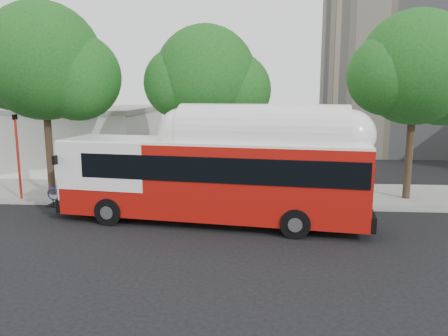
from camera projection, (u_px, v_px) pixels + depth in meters
The scene contains 10 objects.
ground at pixel (215, 235), 16.66m from camera, with size 120.00×120.00×0.00m, color black.
sidewalk at pixel (226, 193), 23.03m from camera, with size 60.00×5.00×0.15m, color gray.
curb_strip at pixel (223, 206), 20.48m from camera, with size 60.00×0.30×0.15m, color gray.
red_curb_segment at pixel (160, 205), 20.69m from camera, with size 10.00×0.32×0.16m, color maroon.
street_tree_left at pixel (53, 66), 21.55m from camera, with size 6.67×5.80×9.74m.
street_tree_mid at pixel (214, 80), 21.61m from camera, with size 5.75×5.00×8.62m.
street_tree_right at pixel (424, 73), 20.64m from camera, with size 6.21×5.40×9.18m.
low_commercial_bldg at pixel (37, 137), 31.01m from camera, with size 16.20×10.20×4.25m.
transit_bus at pixel (214, 179), 17.85m from camera, with size 13.53×4.44×3.94m.
signal_pole at pixel (18, 158), 21.17m from camera, with size 0.12×0.41×4.30m.
Camera 1 is at (1.49, -15.88, 5.46)m, focal length 35.00 mm.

